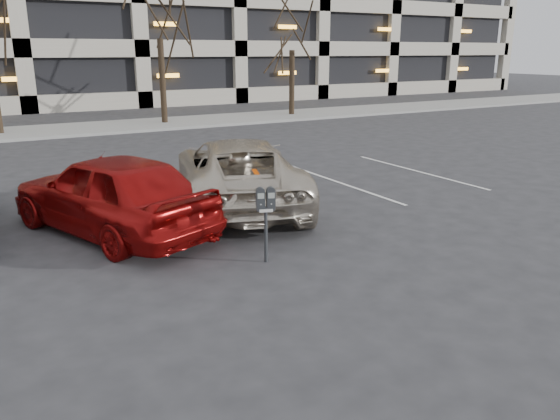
{
  "coord_description": "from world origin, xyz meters",
  "views": [
    {
      "loc": [
        -4.2,
        -9.16,
        3.37
      ],
      "look_at": [
        0.03,
        -1.81,
        0.89
      ],
      "focal_mm": 35.0,
      "sensor_mm": 36.0,
      "label": 1
    }
  ],
  "objects_px": {
    "car_red": "(111,193)",
    "parking_meter": "(266,206)",
    "tree_d": "(292,8)",
    "suv_silver": "(238,172)"
  },
  "relations": [
    {
      "from": "car_red",
      "to": "parking_meter",
      "type": "bearing_deg",
      "value": 102.58
    },
    {
      "from": "parking_meter",
      "to": "car_red",
      "type": "relative_size",
      "value": 0.27
    },
    {
      "from": "tree_d",
      "to": "car_red",
      "type": "relative_size",
      "value": 1.62
    },
    {
      "from": "tree_d",
      "to": "car_red",
      "type": "distance_m",
      "value": 20.36
    },
    {
      "from": "car_red",
      "to": "tree_d",
      "type": "bearing_deg",
      "value": -151.83
    },
    {
      "from": "tree_d",
      "to": "parking_meter",
      "type": "xyz_separation_m",
      "value": [
        -11.19,
        -17.72,
        -4.49
      ]
    },
    {
      "from": "parking_meter",
      "to": "car_red",
      "type": "height_order",
      "value": "car_red"
    },
    {
      "from": "suv_silver",
      "to": "tree_d",
      "type": "bearing_deg",
      "value": -106.13
    },
    {
      "from": "parking_meter",
      "to": "suv_silver",
      "type": "bearing_deg",
      "value": 91.26
    },
    {
      "from": "tree_d",
      "to": "suv_silver",
      "type": "relative_size",
      "value": 1.25
    }
  ]
}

